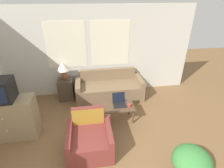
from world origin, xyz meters
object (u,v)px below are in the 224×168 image
object	(u,v)px
table_lamp	(63,68)
laptop	(119,102)
armchair	(90,139)
coffee_table	(115,108)
television	(0,90)
couch	(109,89)
cup_navy	(129,105)
potted_plant	(191,163)

from	to	relation	value
table_lamp	laptop	bearing A→B (deg)	-39.57
armchair	coffee_table	world-z (taller)	armchair
television	couch	bearing A→B (deg)	28.82
armchair	table_lamp	world-z (taller)	table_lamp
armchair	television	size ratio (longest dim) A/B	1.75
cup_navy	potted_plant	distance (m)	1.79
couch	armchair	world-z (taller)	armchair
couch	table_lamp	bearing A→B (deg)	175.18
armchair	potted_plant	distance (m)	1.86
cup_navy	armchair	bearing A→B (deg)	-142.21
cup_navy	table_lamp	bearing A→B (deg)	141.22
couch	television	bearing A→B (deg)	-151.18
television	coffee_table	world-z (taller)	television
armchair	television	bearing A→B (deg)	158.48
television	cup_navy	bearing A→B (deg)	2.26
table_lamp	laptop	size ratio (longest dim) A/B	1.73
couch	cup_navy	world-z (taller)	couch
laptop	television	bearing A→B (deg)	-174.14
couch	potted_plant	distance (m)	3.02
armchair	laptop	bearing A→B (deg)	49.90
couch	coffee_table	distance (m)	1.12
cup_navy	couch	bearing A→B (deg)	105.47
armchair	cup_navy	bearing A→B (deg)	37.79
television	table_lamp	bearing A→B (deg)	52.71
armchair	coffee_table	size ratio (longest dim) A/B	0.94
couch	coffee_table	xyz separation A→B (m)	(-0.01, -1.12, 0.09)
couch	laptop	bearing A→B (deg)	-84.13
table_lamp	armchair	bearing A→B (deg)	-73.33
table_lamp	television	bearing A→B (deg)	-127.29
couch	coffee_table	world-z (taller)	couch
table_lamp	laptop	xyz separation A→B (m)	(1.39, -1.15, -0.52)
armchair	laptop	size ratio (longest dim) A/B	2.71
television	armchair	bearing A→B (deg)	-21.52
coffee_table	potted_plant	world-z (taller)	potted_plant
coffee_table	laptop	bearing A→B (deg)	34.92
armchair	coffee_table	distance (m)	1.06
potted_plant	laptop	bearing A→B (deg)	114.76
television	laptop	world-z (taller)	television
laptop	cup_navy	size ratio (longest dim) A/B	3.79
coffee_table	laptop	xyz separation A→B (m)	(0.12, 0.08, 0.11)
coffee_table	table_lamp	bearing A→B (deg)	136.00
television	table_lamp	xyz separation A→B (m)	(1.06, 1.40, -0.17)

